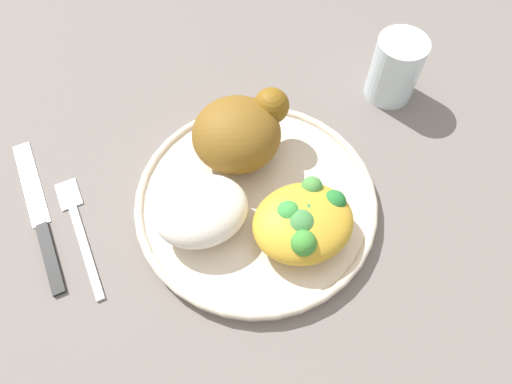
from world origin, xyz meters
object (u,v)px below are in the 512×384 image
at_px(plate, 256,201).
at_px(fork, 79,229).
at_px(mac_cheese_with_broccoli, 304,221).
at_px(knife, 41,225).
at_px(water_glass, 395,69).
at_px(roasted_chicken, 243,131).
at_px(rice_pile, 201,211).

height_order(plate, fork, plate).
xyz_separation_m(plate, mac_cheese_with_broccoli, (0.03, -0.05, 0.03)).
xyz_separation_m(mac_cheese_with_broccoli, knife, (-0.24, 0.10, -0.04)).
relative_size(plate, knife, 1.29).
height_order(plate, knife, plate).
relative_size(knife, water_glass, 2.46).
xyz_separation_m(plate, water_glass, (0.20, 0.09, 0.03)).
bearing_deg(roasted_chicken, mac_cheese_with_broccoli, -79.02).
bearing_deg(mac_cheese_with_broccoli, water_glass, 39.75).
bearing_deg(fork, knife, 154.17).
distance_m(plate, mac_cheese_with_broccoli, 0.07).
height_order(mac_cheese_with_broccoli, water_glass, water_glass).
bearing_deg(plate, water_glass, 24.73).
bearing_deg(mac_cheese_with_broccoli, fork, 157.57).
xyz_separation_m(roasted_chicken, rice_pile, (-0.06, -0.07, -0.01)).
height_order(mac_cheese_with_broccoli, fork, mac_cheese_with_broccoli).
distance_m(rice_pile, fork, 0.13).
distance_m(plate, rice_pile, 0.07).
bearing_deg(roasted_chicken, plate, -96.98).
bearing_deg(rice_pile, mac_cheese_with_broccoli, -26.47).
height_order(fork, water_glass, water_glass).
height_order(roasted_chicken, water_glass, roasted_chicken).
bearing_deg(rice_pile, water_glass, 21.26).
xyz_separation_m(rice_pile, water_glass, (0.26, 0.10, -0.00)).
relative_size(plate, water_glass, 3.17).
xyz_separation_m(fork, water_glass, (0.38, 0.06, 0.04)).
bearing_deg(knife, fork, -25.83).
bearing_deg(plate, mac_cheese_with_broccoli, -60.65).
bearing_deg(water_glass, rice_pile, -158.74).
distance_m(mac_cheese_with_broccoli, water_glass, 0.22).
bearing_deg(rice_pile, roasted_chicken, 46.03).
bearing_deg(fork, mac_cheese_with_broccoli, -22.43).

